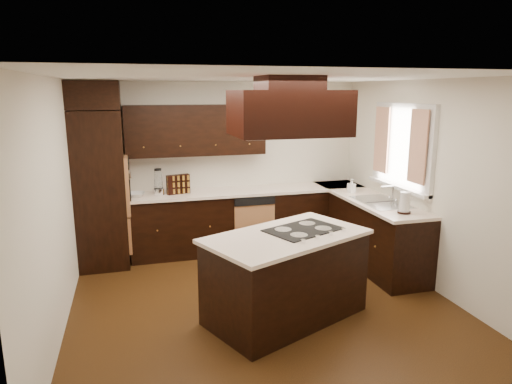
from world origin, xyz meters
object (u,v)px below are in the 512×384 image
(oven_column, at_px, (101,189))
(range_hood, at_px, (289,113))
(spice_rack, at_px, (178,184))
(island, at_px, (286,278))

(oven_column, distance_m, range_hood, 3.13)
(oven_column, relative_size, spice_rack, 6.41)
(island, xyz_separation_m, spice_rack, (-0.87, 2.22, 0.62))
(oven_column, relative_size, range_hood, 2.02)
(range_hood, bearing_deg, island, 72.33)
(island, relative_size, range_hood, 1.53)
(range_hood, bearing_deg, oven_column, 129.74)
(oven_column, height_order, range_hood, range_hood)
(oven_column, bearing_deg, spice_rack, 4.59)
(oven_column, bearing_deg, range_hood, -50.26)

